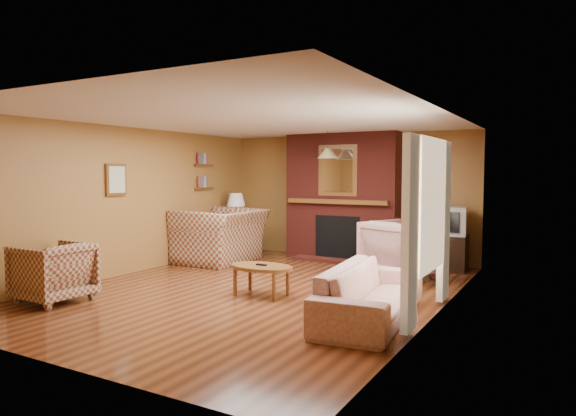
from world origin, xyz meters
The scene contains 20 objects.
floor centered at (0.00, 0.00, 0.00)m, with size 6.50×6.50×0.00m, color #411E0E.
ceiling centered at (0.00, 0.00, 2.40)m, with size 6.50×6.50×0.00m, color silver.
wall_back centered at (0.00, 3.25, 1.20)m, with size 6.50×6.50×0.00m, color brown.
wall_front centered at (0.00, -3.25, 1.20)m, with size 6.50×6.50×0.00m, color brown.
wall_left centered at (-2.50, 0.00, 1.20)m, with size 6.50×6.50×0.00m, color brown.
wall_right centered at (2.50, 0.00, 1.20)m, with size 6.50×6.50×0.00m, color brown.
fireplace centered at (0.00, 2.98, 1.18)m, with size 2.20×0.82×2.40m.
window_right centered at (2.45, -0.20, 1.13)m, with size 0.10×1.85×2.00m.
bookshelf centered at (-2.44, 1.90, 1.67)m, with size 0.09×0.55×0.71m.
botanical_print centered at (-2.47, -0.30, 1.55)m, with size 0.05×0.40×0.50m.
pendant_light centered at (0.00, 2.30, 2.00)m, with size 0.36×0.36×0.48m.
plaid_loveseat centered at (-1.85, 1.60, 0.49)m, with size 1.50×1.31×0.98m, color maroon.
plaid_armchair centered at (-1.95, -1.83, 0.38)m, with size 0.81×0.84×0.76m, color maroon.
floral_sofa centered at (1.90, -0.59, 0.30)m, with size 2.08×0.81×0.61m, color #B6AE8D.
floral_armchair centered at (1.52, 1.80, 0.46)m, with size 0.97×1.00×0.91m, color #B6AE8D.
coffee_table centered at (0.23, -0.27, 0.36)m, with size 0.91×0.56×0.44m.
side_table centered at (-2.10, 2.45, 0.31)m, with size 0.47×0.47×0.63m, color brown.
table_lamp centered at (-2.10, 2.45, 0.97)m, with size 0.37×0.37×0.62m.
tv_stand centered at (2.05, 2.80, 0.30)m, with size 0.56×0.51×0.61m, color black.
crt_tv centered at (2.05, 2.79, 0.85)m, with size 0.58×0.58×0.48m.
Camera 1 is at (3.89, -6.03, 1.67)m, focal length 32.00 mm.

